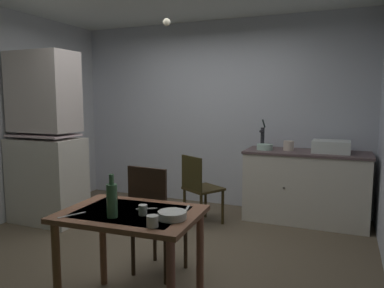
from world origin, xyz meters
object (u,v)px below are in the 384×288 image
Objects in this scene: hand_pump at (262,136)px; chair_by_counter at (199,187)px; hutch_cabinet at (46,144)px; serving_bowl_wide at (172,215)px; teacup_cream at (143,210)px; dining_table at (131,228)px; glass_bottle at (112,200)px; sink_basin at (331,146)px; chair_far_side at (155,219)px; mixing_bowl_counter at (265,147)px.

hand_pump reaches higher than chair_by_counter.
hutch_cabinet is 2.77m from hand_pump.
hutch_cabinet is 2.45× the size of chair_by_counter.
teacup_cream reaches higher than serving_bowl_wide.
dining_table is (-0.38, -2.65, -0.43)m from hand_pump.
chair_by_counter is at bearing 106.46° from serving_bowl_wide.
glass_bottle is (2.02, -1.50, -0.11)m from hutch_cabinet.
hand_pump is at bearing 84.62° from teacup_cream.
hutch_cabinet is at bearing -161.27° from chair_by_counter.
hand_pump is 2.69m from serving_bowl_wide.
sink_basin reaches higher than chair_far_side.
chair_by_counter is at bearing 97.15° from dining_table.
sink_basin is 1.69m from chair_by_counter.
teacup_cream is at bearing -96.75° from mixing_bowl_counter.
chair_by_counter is (-0.68, -0.59, -0.46)m from mixing_bowl_counter.
teacup_cream is at bearing -68.45° from chair_far_side.
mixing_bowl_counter is 0.21× the size of chair_far_side.
serving_bowl_wide is at bearing -5.31° from dining_table.
mixing_bowl_counter is (-0.80, -0.05, -0.04)m from sink_basin.
mixing_bowl_counter reaches higher than chair_by_counter.
glass_bottle is at bearing -36.52° from hutch_cabinet.
hand_pump reaches higher than sink_basin.
chair_by_counter is 2.17m from glass_bottle.
hutch_cabinet reaches higher than mixing_bowl_counter.
mixing_bowl_counter is 1.01m from chair_by_counter.
sink_basin reaches higher than chair_by_counter.
sink_basin is 2.79m from serving_bowl_wide.
chair_by_counter is at bearing 18.73° from hutch_cabinet.
chair_by_counter is (-0.62, -0.68, -0.59)m from hand_pump.
sink_basin is at bearing 20.84° from hutch_cabinet.
hand_pump is 2.71m from dining_table.
chair_by_counter is 2.06m from teacup_cream.
sink_basin is 1.13× the size of hand_pump.
serving_bowl_wide is 0.42m from glass_bottle.
chair_far_side is at bearing 127.39° from serving_bowl_wide.
teacup_cream is at bearing -95.38° from hand_pump.
chair_far_side is 13.59× the size of teacup_cream.
dining_table is 0.29m from glass_bottle.
teacup_cream is (0.12, -0.04, 0.15)m from dining_table.
serving_bowl_wide is at bearing -90.71° from hand_pump.
sink_basin is at bearing 23.37° from chair_by_counter.
hand_pump is (2.45, 1.30, 0.07)m from hutch_cabinet.
chair_far_side reaches higher than dining_table.
chair_by_counter is at bearing 100.46° from teacup_cream.
hutch_cabinet is 4.83× the size of sink_basin.
hutch_cabinet is at bearing 147.81° from teacup_cream.
mixing_bowl_counter reaches higher than serving_bowl_wide.
serving_bowl_wide is 0.22m from teacup_cream.
hand_pump is 1.10m from chair_by_counter.
teacup_cream is at bearing -32.19° from hutch_cabinet.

